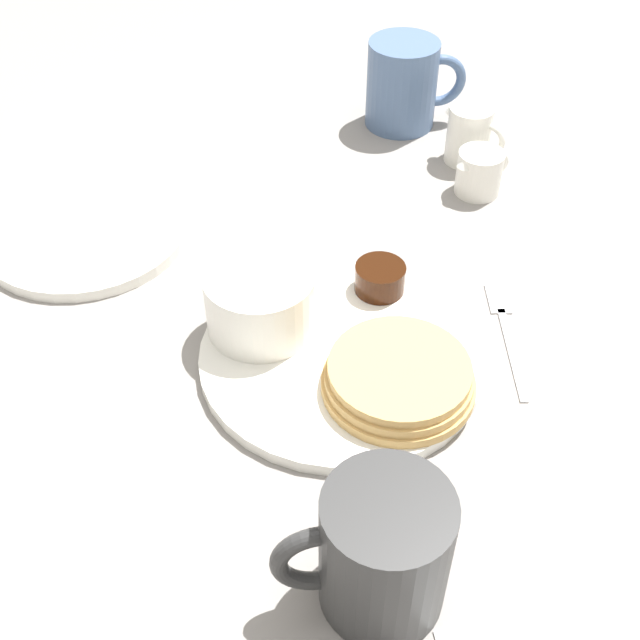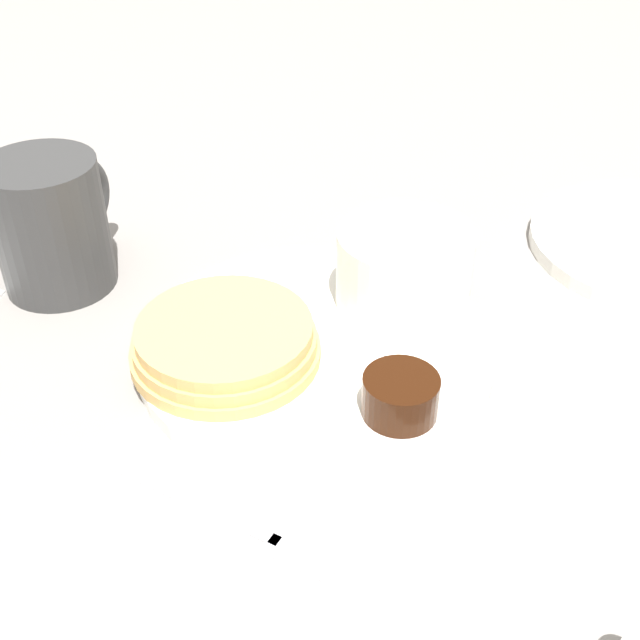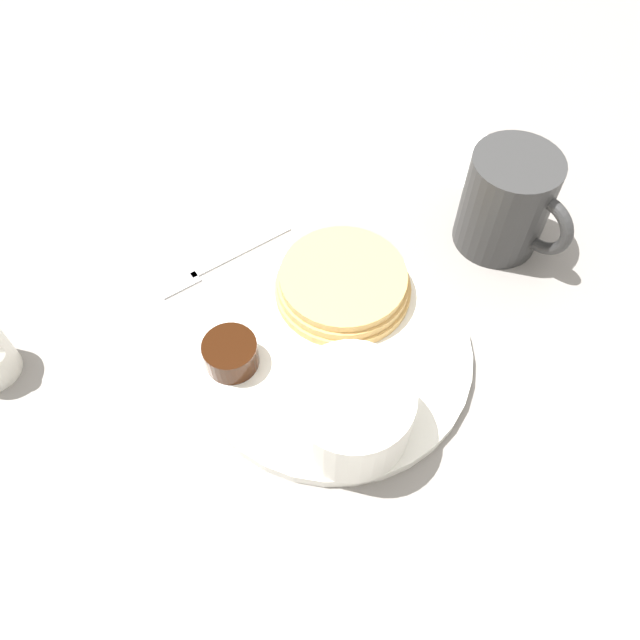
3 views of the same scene
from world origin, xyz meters
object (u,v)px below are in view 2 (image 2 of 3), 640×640
object	(u,v)px
coffee_mug	(53,224)
bowl	(404,266)
fork	(246,526)
plate	(315,346)

from	to	relation	value
coffee_mug	bowl	bearing A→B (deg)	-65.48
bowl	fork	distance (m)	0.23
plate	bowl	bearing A→B (deg)	-20.06
fork	plate	bearing A→B (deg)	20.89
bowl	fork	size ratio (longest dim) A/B	0.65
plate	fork	bearing A→B (deg)	-159.11
plate	bowl	distance (m)	0.09
bowl	coffee_mug	size ratio (longest dim) A/B	0.81
bowl	coffee_mug	bearing A→B (deg)	114.52
fork	bowl	bearing A→B (deg)	7.66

